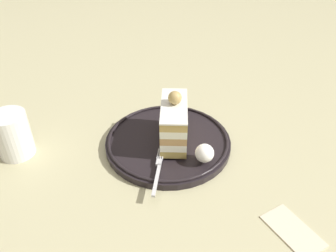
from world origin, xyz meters
name	(u,v)px	position (x,y,z in m)	size (l,w,h in m)	color
ground_plane	(172,149)	(0.00, 0.00, 0.00)	(2.40, 2.40, 0.00)	tan
dessert_plate	(168,142)	(0.01, 0.01, 0.01)	(0.25, 0.25, 0.02)	black
cake_slice	(173,121)	(0.01, 0.00, 0.06)	(0.13, 0.08, 0.11)	tan
whipped_cream_dollop	(205,153)	(-0.04, -0.07, 0.04)	(0.03, 0.03, 0.04)	white
fork	(157,170)	(-0.09, 0.01, 0.02)	(0.12, 0.03, 0.00)	silver
drink_glass_near	(13,136)	(-0.09, 0.29, 0.04)	(0.07, 0.07, 0.09)	white
folded_napkin	(293,230)	(-0.14, -0.23, 0.00)	(0.09, 0.05, 0.00)	beige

